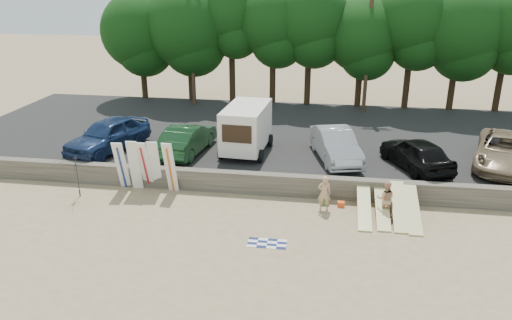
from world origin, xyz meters
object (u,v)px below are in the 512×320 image
object	(u,v)px
car_0	(108,135)
car_3	(416,153)
cooler	(325,201)
beach_umbrella	(78,176)
car_2	(336,145)
car_4	(506,151)
box_trailer	(246,127)
car_1	(187,139)
beachgoer_a	(324,193)
beachgoer_b	(386,199)

from	to	relation	value
car_0	car_3	world-z (taller)	car_0
car_0	cooler	xyz separation A→B (m)	(11.65, -3.39, -1.42)
beach_umbrella	car_0	bearing A→B (deg)	95.61
car_2	car_4	size ratio (longest dim) A/B	0.83
car_4	car_0	bearing A→B (deg)	-159.40
box_trailer	cooler	size ratio (longest dim) A/B	10.82
car_1	cooler	distance (m)	8.36
car_4	beachgoer_a	world-z (taller)	car_4
car_4	beach_umbrella	xyz separation A→B (m)	(-19.87, -5.04, -0.51)
car_2	beachgoer_b	size ratio (longest dim) A/B	3.08
car_1	beach_umbrella	xyz separation A→B (m)	(-3.86, -4.58, -0.48)
cooler	car_1	bearing A→B (deg)	147.59
car_4	beach_umbrella	distance (m)	20.50
car_1	car_2	xyz separation A→B (m)	(7.76, 0.16, 0.01)
car_2	cooler	size ratio (longest dim) A/B	12.68
beach_umbrella	beachgoer_a	bearing A→B (deg)	1.23
car_3	car_4	xyz separation A→B (m)	(4.37, 0.90, 0.03)
box_trailer	beachgoer_b	distance (m)	8.59
car_4	beachgoer_b	size ratio (longest dim) A/B	3.72
cooler	beach_umbrella	distance (m)	11.29
car_2	beachgoer_a	bearing A→B (deg)	-110.96
beachgoer_a	beachgoer_b	bearing A→B (deg)	172.19
car_3	cooler	world-z (taller)	car_3
box_trailer	beachgoer_a	size ratio (longest dim) A/B	2.58
box_trailer	car_2	size ratio (longest dim) A/B	0.85
car_2	beachgoer_a	size ratio (longest dim) A/B	3.02
cooler	car_0	bearing A→B (deg)	158.13
car_3	cooler	xyz separation A→B (m)	(-4.27, -3.28, -1.32)
beachgoer_b	beachgoer_a	bearing A→B (deg)	1.59
car_0	cooler	world-z (taller)	car_0
box_trailer	car_0	bearing A→B (deg)	-169.39
box_trailer	car_3	size ratio (longest dim) A/B	0.90
car_3	beachgoer_a	distance (m)	5.85
car_0	car_3	bearing A→B (deg)	18.49
car_1	beachgoer_a	distance (m)	8.54
car_3	car_4	distance (m)	4.46
car_3	beach_umbrella	xyz separation A→B (m)	(-15.50, -4.13, -0.48)
car_1	car_4	xyz separation A→B (m)	(16.01, 0.46, 0.03)
car_2	beachgoer_b	world-z (taller)	car_2
beachgoer_b	beach_umbrella	xyz separation A→B (m)	(-13.76, -0.10, 0.22)
car_2	car_3	world-z (taller)	car_2
car_2	cooler	bearing A→B (deg)	-111.18
car_0	beachgoer_b	world-z (taller)	car_0
car_1	car_2	distance (m)	7.76
car_1	beach_umbrella	world-z (taller)	car_1
car_3	box_trailer	bearing A→B (deg)	-31.27
cooler	beachgoer_a	bearing A→B (deg)	-99.71
car_2	beach_umbrella	distance (m)	12.55
car_1	car_3	distance (m)	11.65
car_1	box_trailer	bearing A→B (deg)	-163.24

